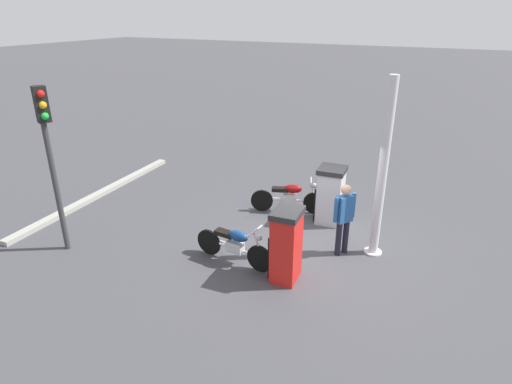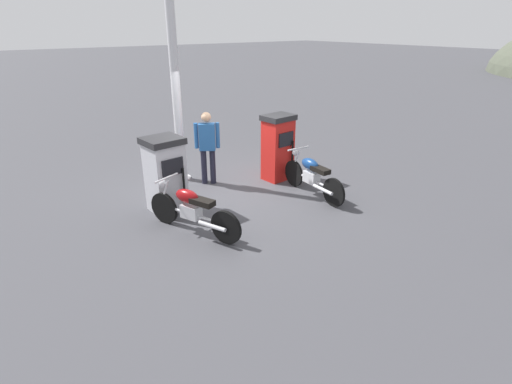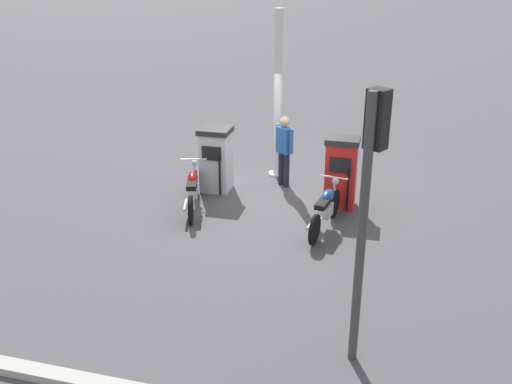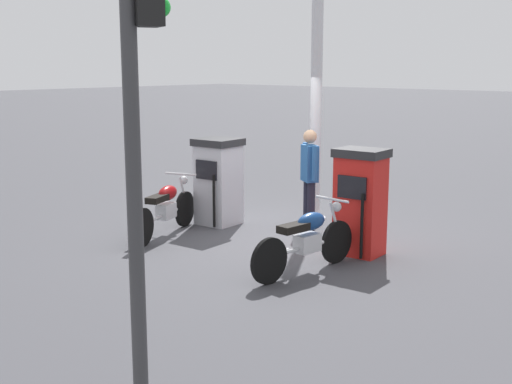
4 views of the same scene
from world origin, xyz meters
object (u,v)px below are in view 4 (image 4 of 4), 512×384
at_px(fuel_pump_far, 360,201).
at_px(motorcycle_far_pump, 306,238).
at_px(fuel_pump_near, 218,181).
at_px(attendant_person, 310,172).
at_px(motorcycle_near_pump, 165,208).
at_px(roadside_traffic_light, 141,90).
at_px(canopy_support_pole, 316,113).

height_order(fuel_pump_far, motorcycle_far_pump, fuel_pump_far).
distance_m(fuel_pump_near, attendant_person, 1.59).
bearing_deg(fuel_pump_near, motorcycle_near_pump, -3.66).
bearing_deg(roadside_traffic_light, canopy_support_pole, -154.38).
bearing_deg(motorcycle_far_pump, roadside_traffic_light, 18.52).
bearing_deg(motorcycle_far_pump, fuel_pump_near, -113.20).
bearing_deg(canopy_support_pole, fuel_pump_near, -36.91).
distance_m(fuel_pump_far, canopy_support_pole, 2.53).
height_order(fuel_pump_near, canopy_support_pole, canopy_support_pole).
relative_size(attendant_person, roadside_traffic_light, 0.45).
relative_size(roadside_traffic_light, canopy_support_pole, 0.94).
relative_size(fuel_pump_far, motorcycle_near_pump, 0.81).
xyz_separation_m(fuel_pump_near, roadside_traffic_light, (4.88, 4.03, 1.78)).
xyz_separation_m(fuel_pump_far, canopy_support_pole, (-1.38, -1.82, 1.11)).
height_order(fuel_pump_near, roadside_traffic_light, roadside_traffic_light).
relative_size(fuel_pump_near, motorcycle_near_pump, 0.77).
bearing_deg(fuel_pump_far, motorcycle_far_pump, -2.45).
bearing_deg(roadside_traffic_light, motorcycle_far_pump, -161.48).
bearing_deg(canopy_support_pole, attendant_person, 29.29).
bearing_deg(motorcycle_near_pump, canopy_support_pole, 156.27).
xyz_separation_m(roadside_traffic_light, canopy_support_pole, (-6.25, -3.00, -0.64)).
distance_m(fuel_pump_near, canopy_support_pole, 2.06).
bearing_deg(attendant_person, canopy_support_pole, -150.71).
xyz_separation_m(motorcycle_near_pump, canopy_support_pole, (-2.52, 1.11, 1.44)).
bearing_deg(attendant_person, fuel_pump_far, 63.22).
height_order(fuel_pump_far, attendant_person, attendant_person).
bearing_deg(motorcycle_near_pump, fuel_pump_near, 176.34).
relative_size(fuel_pump_far, attendant_person, 0.93).
relative_size(attendant_person, canopy_support_pole, 0.42).
height_order(motorcycle_near_pump, motorcycle_far_pump, same).
xyz_separation_m(motorcycle_near_pump, attendant_person, (-1.88, 1.46, 0.51)).
height_order(motorcycle_near_pump, attendant_person, attendant_person).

